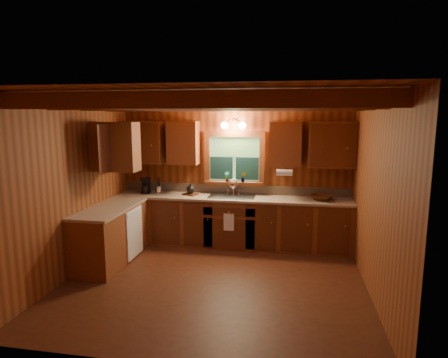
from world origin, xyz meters
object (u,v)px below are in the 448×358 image
object	(u,v)px
cutting_board	(191,194)
sink	(232,199)
coffee_maker	(146,186)
wicker_basket	(322,197)

from	to	relation	value
cutting_board	sink	bearing A→B (deg)	20.97
coffee_maker	cutting_board	bearing A→B (deg)	-20.53
coffee_maker	sink	bearing A→B (deg)	-21.27
coffee_maker	cutting_board	xyz separation A→B (m)	(0.86, 0.00, -0.13)
cutting_board	wicker_basket	distance (m)	2.33
cutting_board	wicker_basket	bearing A→B (deg)	21.56
coffee_maker	wicker_basket	size ratio (longest dim) A/B	0.77
coffee_maker	wicker_basket	xyz separation A→B (m)	(3.20, -0.03, -0.10)
sink	cutting_board	distance (m)	0.77
sink	cutting_board	xyz separation A→B (m)	(-0.77, 0.02, 0.06)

